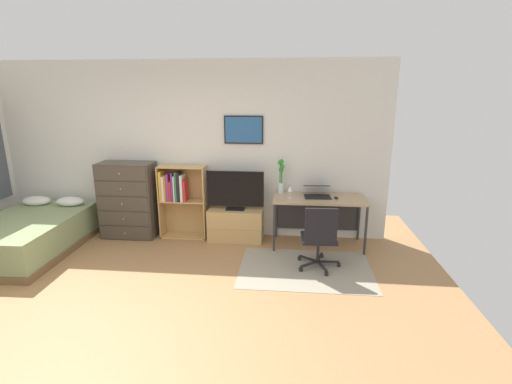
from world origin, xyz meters
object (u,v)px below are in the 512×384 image
at_px(desk, 319,205).
at_px(computer_mouse, 336,198).
at_px(dresser, 129,200).
at_px(bamboo_vase, 281,176).
at_px(wine_glass, 290,189).
at_px(bookshelf, 179,195).
at_px(office_chair, 319,236).
at_px(laptop, 317,192).
at_px(television, 235,191).
at_px(tv_stand, 236,224).
at_px(bed, 28,235).

bearing_deg(desk, computer_mouse, -24.81).
xyz_separation_m(dresser, bamboo_vase, (2.38, 0.11, 0.41)).
distance_m(desk, computer_mouse, 0.30).
distance_m(computer_mouse, wine_glass, 0.67).
height_order(dresser, desk, dresser).
distance_m(bookshelf, office_chair, 2.33).
xyz_separation_m(laptop, computer_mouse, (0.27, -0.13, -0.05)).
relative_size(television, bamboo_vase, 1.66).
bearing_deg(bookshelf, tv_stand, -3.04).
xyz_separation_m(television, bamboo_vase, (0.68, 0.12, 0.21)).
xyz_separation_m(television, office_chair, (1.21, -0.89, -0.33)).
bearing_deg(tv_stand, computer_mouse, -5.41).
relative_size(bookshelf, television, 1.31).
xyz_separation_m(tv_stand, wine_glass, (0.83, -0.19, 0.63)).
relative_size(television, laptop, 2.01).
height_order(tv_stand, office_chair, office_chair).
bearing_deg(bamboo_vase, tv_stand, -172.22).
distance_m(office_chair, bamboo_vase, 1.26).
distance_m(dresser, desk, 2.94).
distance_m(bamboo_vase, wine_glass, 0.34).
bearing_deg(desk, bamboo_vase, 167.59).
distance_m(bed, tv_stand, 2.98).
distance_m(television, wine_glass, 0.85).
xyz_separation_m(bed, bamboo_vase, (3.57, 0.84, 0.74)).
bearing_deg(wine_glass, desk, 20.21).
xyz_separation_m(dresser, laptop, (2.91, -0.00, 0.21)).
bearing_deg(office_chair, computer_mouse, 68.48).
bearing_deg(laptop, computer_mouse, -28.92).
xyz_separation_m(desk, laptop, (-0.03, 0.02, 0.19)).
xyz_separation_m(bookshelf, bamboo_vase, (1.58, 0.05, 0.32)).
bearing_deg(computer_mouse, dresser, 177.73).
bearing_deg(bed, television, 12.00).
bearing_deg(bookshelf, laptop, -1.70).
bearing_deg(dresser, office_chair, -17.24).
distance_m(bookshelf, television, 0.90).
bearing_deg(desk, tv_stand, 178.56).
xyz_separation_m(bed, laptop, (4.11, 0.73, 0.55)).
distance_m(office_chair, laptop, 0.97).
distance_m(laptop, computer_mouse, 0.30).
distance_m(television, computer_mouse, 1.49).
bearing_deg(bed, computer_mouse, 5.77).
height_order(tv_stand, television, television).
relative_size(office_chair, wine_glass, 4.78).
bearing_deg(computer_mouse, tv_stand, 174.59).
relative_size(computer_mouse, wine_glass, 0.58).
bearing_deg(tv_stand, dresser, -179.49).
bearing_deg(tv_stand, office_chair, -37.05).
bearing_deg(tv_stand, bed, -165.44).
bearing_deg(bamboo_vase, dresser, -177.39).
distance_m(dresser, office_chair, 3.05).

